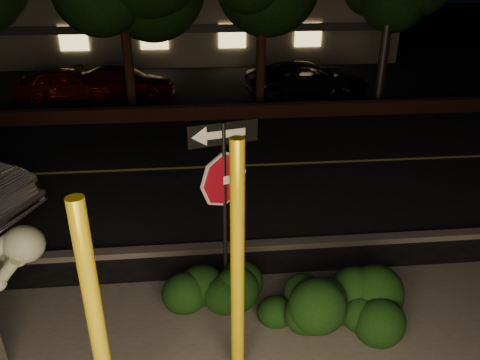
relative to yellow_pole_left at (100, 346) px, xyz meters
name	(u,v)px	position (x,y,z in m)	size (l,w,h in m)	color
ground	(198,131)	(1.11, 11.24, -1.72)	(90.00, 90.00, 0.00)	black
road	(200,168)	(1.11, 8.24, -1.72)	(80.00, 8.00, 0.01)	black
lane_marking	(199,167)	(1.11, 8.24, -1.70)	(80.00, 0.12, 0.01)	#BFBA4C
curb	(203,249)	(1.11, 4.14, -1.66)	(80.00, 0.25, 0.12)	#4C4944
brick_wall	(197,113)	(1.11, 12.54, -1.47)	(40.00, 0.35, 0.50)	#4E2419
parking_lot	(195,81)	(1.11, 18.24, -1.71)	(40.00, 12.00, 0.01)	black
building	(192,17)	(1.11, 26.23, 0.28)	(22.00, 10.20, 4.00)	gray
yellow_pole_left	(100,346)	(0.00, 0.00, 0.00)	(0.17, 0.17, 3.44)	yellow
yellow_pole_right	(237,271)	(1.51, 1.05, 0.05)	(0.18, 0.18, 3.55)	yellow
signpost	(224,180)	(1.47, 2.69, 0.53)	(1.05, 0.31, 3.17)	black
hedge_center	(212,286)	(1.22, 2.47, -1.28)	(1.69, 0.79, 0.88)	black
hedge_right	(310,294)	(2.74, 1.94, -1.15)	(1.75, 0.94, 1.15)	black
hedge_far_right	(351,301)	(3.33, 1.78, -1.18)	(1.56, 0.98, 1.09)	black
parked_car_red	(66,84)	(-4.11, 15.66, -1.06)	(1.56, 3.87, 1.32)	#6E1404
parked_car_darkred	(124,82)	(-1.86, 15.97, -1.11)	(1.72, 4.22, 1.23)	#43090A
parked_car_dark	(307,79)	(5.76, 15.26, -1.02)	(2.34, 5.08, 1.41)	black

